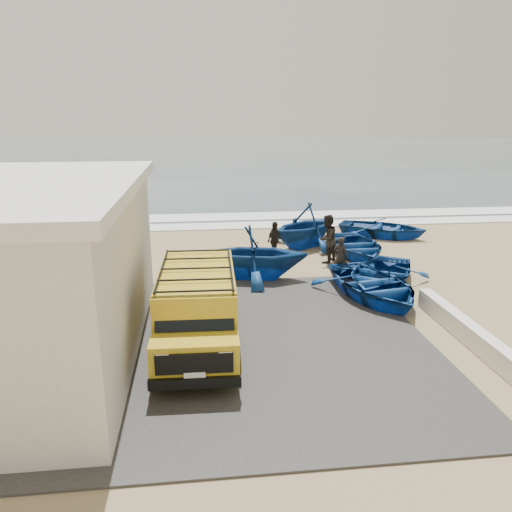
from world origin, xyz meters
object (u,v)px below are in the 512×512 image
boat_far_left (305,225)px  fisherman_back (274,240)px  boat_mid_left (255,253)px  boat_mid_right (356,246)px  van (197,307)px  fisherman_middle (327,239)px  boat_near_left (373,285)px  parapet (476,338)px  boat_near_right (380,274)px  boat_far_right (383,228)px  fisherman_front (341,257)px

boat_far_left → fisherman_back: 2.27m
boat_mid_left → boat_mid_right: 5.28m
van → fisherman_middle: (5.17, 7.06, -0.15)m
boat_near_left → fisherman_back: bearing=105.6°
parapet → van: (-7.00, 0.89, 0.84)m
boat_near_right → boat_far_left: 5.73m
boat_near_right → fisherman_middle: bearing=143.7°
boat_near_left → boat_mid_left: (-3.56, 2.40, 0.53)m
boat_mid_right → boat_far_left: size_ratio=1.07×
parapet → boat_far_left: boat_far_left is taller
boat_mid_right → boat_far_right: 3.88m
boat_near_right → fisherman_front: fisherman_front is taller
parapet → fisherman_front: (-1.80, 6.10, 0.47)m
boat_near_right → boat_far_right: size_ratio=1.00×
parapet → boat_far_left: (-2.20, 10.40, 0.72)m
parapet → fisherman_middle: size_ratio=3.09×
boat_near_right → fisherman_front: size_ratio=2.76×
boat_near_right → boat_mid_right: size_ratio=1.02×
boat_near_left → boat_far_right: 8.74m
boat_far_left → boat_far_right: (4.17, 1.48, -0.57)m
boat_near_right → boat_mid_right: (0.40, 3.88, -0.01)m
boat_near_left → boat_near_right: size_ratio=1.06×
van → boat_far_right: size_ratio=1.18×
boat_far_right → fisherman_front: size_ratio=2.76×
boat_near_left → boat_mid_right: size_ratio=1.08×
boat_far_right → fisherman_middle: size_ratio=2.13×
parapet → boat_mid_right: bearing=92.2°
boat_far_left → boat_far_right: boat_far_left is taller
boat_near_left → parapet: bearing=-80.7°
boat_near_left → boat_far_left: 6.67m
boat_far_left → fisherman_middle: 2.48m
van → boat_near_right: bearing=34.3°
boat_mid_right → boat_mid_left: bearing=-151.3°
parapet → fisherman_front: fisherman_front is taller
van → boat_far_right: (8.97, 10.99, -0.69)m
fisherman_middle → fisherman_back: (-1.99, 0.87, -0.20)m
fisherman_middle → boat_near_left: bearing=50.3°
boat_mid_left → fisherman_middle: bearing=-49.1°
parapet → boat_near_right: 4.94m
boat_near_left → boat_far_left: bearing=86.8°
boat_near_right → boat_far_right: 7.51m
fisherman_back → fisherman_middle: bearing=-71.7°
van → fisherman_back: (3.19, 7.93, -0.35)m
boat_far_left → fisherman_back: bearing=-82.6°
boat_near_right → parapet: bearing=-47.1°
parapet → boat_near_right: boat_near_right is taller
van → boat_near_right: (6.25, 3.99, -0.69)m
boat_mid_left → boat_far_left: bearing=-21.6°
fisherman_front → fisherman_middle: size_ratio=0.77×
fisherman_middle → fisherman_back: fisherman_middle is taller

